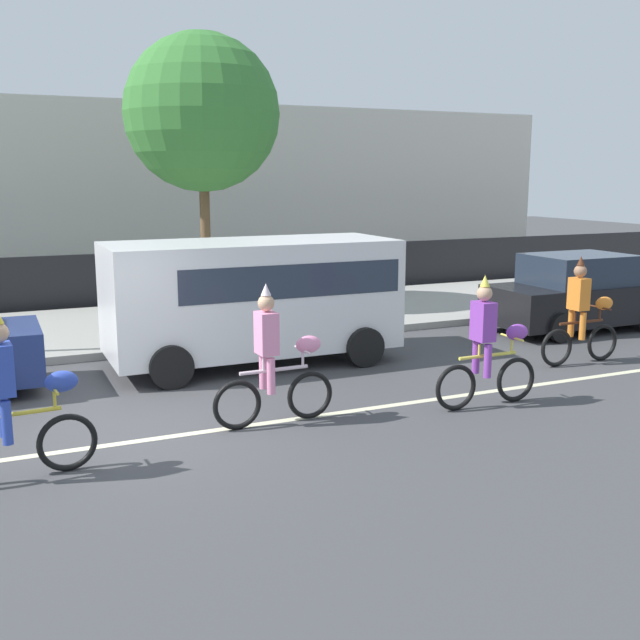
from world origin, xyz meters
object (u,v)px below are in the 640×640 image
at_px(parade_cyclist_cobalt, 16,406).
at_px(parade_cyclist_purple, 489,349).
at_px(parked_van_white, 256,292).
at_px(parade_cyclist_pink, 275,363).
at_px(parked_car_black, 579,294).
at_px(parade_cyclist_orange, 582,317).

distance_m(parade_cyclist_cobalt, parade_cyclist_purple, 6.32).
bearing_deg(parade_cyclist_cobalt, parade_cyclist_purple, 1.06).
height_order(parade_cyclist_purple, parked_van_white, parked_van_white).
height_order(parade_cyclist_pink, parked_car_black, parade_cyclist_pink).
height_order(parade_cyclist_purple, parade_cyclist_orange, same).
relative_size(parade_cyclist_purple, parade_cyclist_orange, 1.00).
bearing_deg(parade_cyclist_pink, parked_van_white, 74.78).
bearing_deg(parade_cyclist_orange, parked_van_white, 155.56).
bearing_deg(parked_car_black, parade_cyclist_pink, -158.66).
relative_size(parade_cyclist_pink, parade_cyclist_purple, 1.00).
relative_size(parade_cyclist_cobalt, parade_cyclist_orange, 1.00).
distance_m(parade_cyclist_cobalt, parade_cyclist_orange, 9.47).
height_order(parade_cyclist_cobalt, parked_car_black, parade_cyclist_cobalt).
xyz_separation_m(parade_cyclist_purple, parade_cyclist_orange, (3.03, 1.38, 0.00)).
relative_size(parked_van_white, parked_car_black, 1.22).
xyz_separation_m(parade_cyclist_cobalt, parked_car_black, (11.45, 3.83, -0.06)).
bearing_deg(parade_cyclist_cobalt, parade_cyclist_orange, 9.11).
xyz_separation_m(parked_van_white, parked_car_black, (7.34, -0.05, -0.50)).
height_order(parade_cyclist_pink, parade_cyclist_orange, same).
distance_m(parade_cyclist_orange, parked_van_white, 5.76).
bearing_deg(parade_cyclist_pink, parade_cyclist_orange, 8.25).
xyz_separation_m(parade_cyclist_pink, parade_cyclist_orange, (6.12, 0.89, 0.00)).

